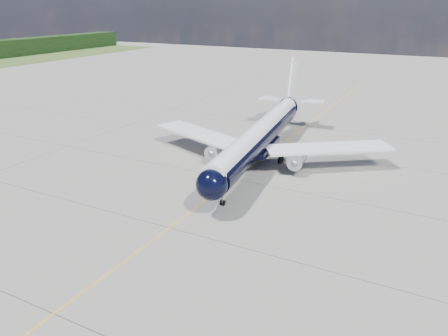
{
  "coord_description": "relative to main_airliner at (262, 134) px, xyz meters",
  "views": [
    {
      "loc": [
        23.52,
        -22.47,
        21.55
      ],
      "look_at": [
        1.83,
        18.64,
        4.0
      ],
      "focal_mm": 35.0,
      "sensor_mm": 36.0,
      "label": 1
    }
  ],
  "objects": [
    {
      "name": "ground",
      "position": [
        -0.23,
        -3.35,
        -3.98
      ],
      "size": [
        320.0,
        320.0,
        0.0
      ],
      "primitive_type": "plane",
      "color": "gray",
      "rests_on": "ground"
    },
    {
      "name": "taxiway_centerline",
      "position": [
        -0.23,
        -8.35,
        -3.97
      ],
      "size": [
        0.16,
        160.0,
        0.01
      ],
      "primitive_type": "cube",
      "color": "#ECAD0C",
      "rests_on": "ground"
    },
    {
      "name": "main_airliner",
      "position": [
        0.0,
        0.0,
        0.0
      ],
      "size": [
        36.16,
        44.32,
        12.82
      ],
      "rotation": [
        0.0,
        0.0,
        0.13
      ],
      "color": "black",
      "rests_on": "ground"
    }
  ]
}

